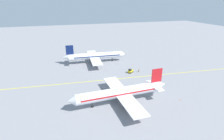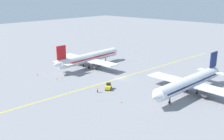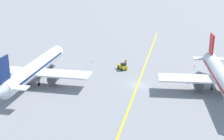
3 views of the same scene
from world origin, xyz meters
name	(u,v)px [view 1 (image 1 of 3)]	position (x,y,z in m)	size (l,w,h in m)	color
ground_plane	(112,79)	(0.00, 0.00, 0.00)	(400.00, 400.00, 0.00)	gray
apron_yellow_centreline	(112,79)	(0.00, 0.00, 0.00)	(0.40, 120.00, 0.01)	yellow
airplane_at_gate	(121,93)	(-18.87, 2.65, 3.71)	(28.16, 35.49, 10.60)	white
airplane_adjacent_stand	(95,56)	(24.97, 2.19, 3.71)	(28.27, 35.53, 10.60)	silver
baggage_tug_white	(130,71)	(4.81, -10.98, 0.90)	(2.99, 3.30, 2.11)	gold
ground_crew_worker	(139,70)	(4.29, -15.15, 0.91)	(0.58, 0.27, 1.68)	#23232D
traffic_cone_near_nose	(161,89)	(-15.18, -15.69, 0.28)	(0.32, 0.32, 0.55)	orange
traffic_cone_mid_apron	(132,65)	(14.45, -16.17, 0.28)	(0.32, 0.32, 0.55)	orange
traffic_cone_by_wingtip	(135,108)	(-24.01, -0.46, 0.28)	(0.32, 0.32, 0.55)	orange
traffic_cone_far_edge	(180,99)	(-23.97, -17.81, 0.28)	(0.32, 0.32, 0.55)	orange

